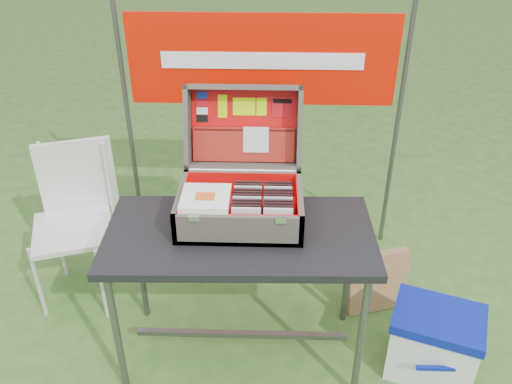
{
  "coord_description": "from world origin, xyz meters",
  "views": [
    {
      "loc": [
        0.07,
        -2.04,
        2.31
      ],
      "look_at": [
        -0.0,
        0.1,
        0.99
      ],
      "focal_mm": 38.0,
      "sensor_mm": 36.0,
      "label": 1
    }
  ],
  "objects_px": {
    "chair": "(73,232)",
    "cardboard_box": "(377,282)",
    "table": "(241,295)",
    "cooler": "(434,343)",
    "suitcase": "(240,166)"
  },
  "relations": [
    {
      "from": "chair",
      "to": "cooler",
      "type": "bearing_deg",
      "value": -32.73
    },
    {
      "from": "chair",
      "to": "cardboard_box",
      "type": "bearing_deg",
      "value": -19.72
    },
    {
      "from": "cooler",
      "to": "chair",
      "type": "bearing_deg",
      "value": -174.52
    },
    {
      "from": "table",
      "to": "chair",
      "type": "distance_m",
      "value": 1.08
    },
    {
      "from": "suitcase",
      "to": "cooler",
      "type": "height_order",
      "value": "suitcase"
    },
    {
      "from": "table",
      "to": "suitcase",
      "type": "bearing_deg",
      "value": 89.23
    },
    {
      "from": "chair",
      "to": "cardboard_box",
      "type": "xyz_separation_m",
      "value": [
        1.78,
        -0.05,
        -0.29
      ]
    },
    {
      "from": "suitcase",
      "to": "cardboard_box",
      "type": "distance_m",
      "value": 1.2
    },
    {
      "from": "suitcase",
      "to": "cardboard_box",
      "type": "bearing_deg",
      "value": 15.24
    },
    {
      "from": "table",
      "to": "suitcase",
      "type": "distance_m",
      "value": 0.69
    },
    {
      "from": "table",
      "to": "suitcase",
      "type": "height_order",
      "value": "suitcase"
    },
    {
      "from": "table",
      "to": "cardboard_box",
      "type": "relative_size",
      "value": 3.33
    },
    {
      "from": "suitcase",
      "to": "chair",
      "type": "relative_size",
      "value": 0.62
    },
    {
      "from": "table",
      "to": "suitcase",
      "type": "relative_size",
      "value": 2.14
    },
    {
      "from": "cooler",
      "to": "chair",
      "type": "xyz_separation_m",
      "value": [
        -1.99,
        0.52,
        0.28
      ]
    }
  ]
}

